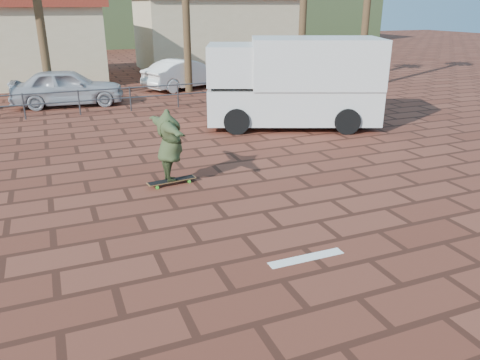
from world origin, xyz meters
The scene contains 11 objects.
ground centered at (0.00, 0.00, 0.00)m, with size 120.00×120.00×0.00m, color brown.
paint_stripe centered at (0.70, -1.20, 0.00)m, with size 1.40×0.22×0.01m, color white.
guardrail centered at (0.00, 12.00, 0.68)m, with size 24.06×0.06×1.00m.
building_east centered at (8.00, 24.00, 2.54)m, with size 10.60×6.60×5.00m.
hill_front centered at (0.00, 50.00, 3.00)m, with size 70.00×18.00×6.00m, color #384C28.
longboard centered at (-0.57, 3.14, 0.10)m, with size 1.22×0.40×0.12m.
skateboarder centered at (-0.57, 3.14, 0.99)m, with size 2.15×0.58×1.75m, color #344123.
campervan centered at (4.97, 7.27, 1.61)m, with size 6.39×4.50×3.06m.
car_silver centered at (-2.28, 14.17, 0.79)m, with size 1.86×4.62×1.57m, color #B1B3B9.
car_white centered at (3.64, 16.50, 0.75)m, with size 1.58×4.53×1.49m, color white.
street_sign centered at (10.74, 12.00, 1.47)m, with size 0.43×0.06×2.10m.
Camera 1 is at (-3.04, -7.33, 4.11)m, focal length 35.00 mm.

